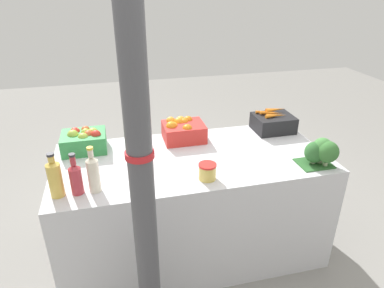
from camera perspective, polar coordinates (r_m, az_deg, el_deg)
The scene contains 11 objects.
ground_plane at distance 2.85m, azimuth 0.00°, elevation -16.85°, with size 10.00×10.00×0.00m, color gray.
market_table at distance 2.59m, azimuth 0.00°, elevation -10.19°, with size 1.87×0.87×0.82m, color silver.
support_pole at distance 1.58m, azimuth -8.46°, elevation -5.27°, with size 0.13×0.13×2.25m.
apple_crate at distance 2.55m, azimuth -17.54°, elevation 0.67°, with size 0.31×0.25×0.16m.
orange_crate at distance 2.59m, azimuth -1.58°, elevation 2.37°, with size 0.31×0.25×0.17m.
carrot_crate at distance 2.83m, azimuth 13.37°, elevation 3.54°, with size 0.31×0.25×0.17m.
broccoli_pile at distance 2.39m, azimuth 20.77°, elevation -1.17°, with size 0.24×0.20×0.19m.
juice_bottle_golden at distance 2.06m, azimuth -21.87°, elevation -5.28°, with size 0.08×0.08×0.27m.
juice_bottle_ruby at distance 2.05m, azimuth -18.81°, elevation -5.33°, with size 0.07×0.07×0.25m.
juice_bottle_cloudy at distance 2.03m, azimuth -16.12°, elevation -4.67°, with size 0.07×0.07×0.28m.
pickle_jar at distance 2.10m, azimuth 2.58°, elevation -4.59°, with size 0.11×0.11×0.10m.
Camera 1 is at (-0.49, -2.03, 1.94)m, focal length 32.00 mm.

